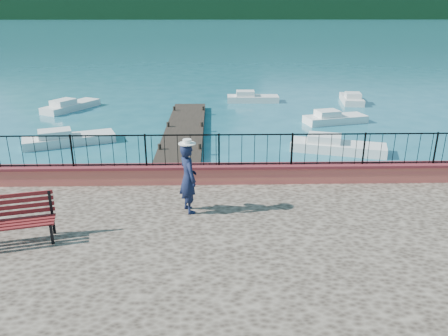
{
  "coord_description": "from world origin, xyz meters",
  "views": [
    {
      "loc": [
        -0.46,
        -8.81,
        6.25
      ],
      "look_at": [
        -0.19,
        2.0,
        2.3
      ],
      "focal_mm": 35.0,
      "sensor_mm": 36.0,
      "label": 1
    }
  ],
  "objects_px": {
    "boat_2": "(336,116)",
    "boat_5": "(352,97)",
    "boat_4": "(253,96)",
    "person": "(188,178)",
    "boat_3": "(71,104)",
    "boat_1": "(338,143)",
    "boat_0": "(69,136)",
    "park_bench": "(9,230)"
  },
  "relations": [
    {
      "from": "boat_2",
      "to": "boat_5",
      "type": "distance_m",
      "value": 6.45
    },
    {
      "from": "boat_2",
      "to": "boat_4",
      "type": "relative_size",
      "value": 0.99
    },
    {
      "from": "person",
      "to": "boat_3",
      "type": "bearing_deg",
      "value": 1.36
    },
    {
      "from": "person",
      "to": "boat_5",
      "type": "relative_size",
      "value": 0.56
    },
    {
      "from": "boat_1",
      "to": "boat_2",
      "type": "distance_m",
      "value": 5.59
    },
    {
      "from": "boat_0",
      "to": "boat_5",
      "type": "bearing_deg",
      "value": 8.24
    },
    {
      "from": "person",
      "to": "boat_4",
      "type": "relative_size",
      "value": 0.51
    },
    {
      "from": "boat_0",
      "to": "boat_2",
      "type": "xyz_separation_m",
      "value": [
        14.15,
        3.87,
        0.0
      ]
    },
    {
      "from": "boat_0",
      "to": "park_bench",
      "type": "bearing_deg",
      "value": -100.17
    },
    {
      "from": "person",
      "to": "boat_1",
      "type": "height_order",
      "value": "person"
    },
    {
      "from": "person",
      "to": "boat_3",
      "type": "xyz_separation_m",
      "value": [
        -8.68,
        18.03,
        -1.73
      ]
    },
    {
      "from": "park_bench",
      "to": "boat_4",
      "type": "height_order",
      "value": "park_bench"
    },
    {
      "from": "person",
      "to": "boat_3",
      "type": "distance_m",
      "value": 20.08
    },
    {
      "from": "park_bench",
      "to": "person",
      "type": "xyz_separation_m",
      "value": [
        3.99,
        1.6,
        0.6
      ]
    },
    {
      "from": "park_bench",
      "to": "boat_5",
      "type": "height_order",
      "value": "park_bench"
    },
    {
      "from": "park_bench",
      "to": "boat_1",
      "type": "relative_size",
      "value": 0.49
    },
    {
      "from": "boat_1",
      "to": "boat_4",
      "type": "distance_m",
      "value": 12.05
    },
    {
      "from": "boat_0",
      "to": "boat_4",
      "type": "distance_m",
      "value": 14.16
    },
    {
      "from": "boat_2",
      "to": "boat_5",
      "type": "xyz_separation_m",
      "value": [
        2.71,
        5.85,
        0.0
      ]
    },
    {
      "from": "person",
      "to": "boat_1",
      "type": "distance_m",
      "value": 10.91
    },
    {
      "from": "boat_0",
      "to": "boat_2",
      "type": "bearing_deg",
      "value": -6.43
    },
    {
      "from": "person",
      "to": "boat_5",
      "type": "xyz_separation_m",
      "value": [
        10.47,
        19.93,
        -1.73
      ]
    },
    {
      "from": "boat_3",
      "to": "boat_5",
      "type": "bearing_deg",
      "value": -55.17
    },
    {
      "from": "park_bench",
      "to": "person",
      "type": "height_order",
      "value": "person"
    },
    {
      "from": "boat_5",
      "to": "boat_1",
      "type": "bearing_deg",
      "value": 169.01
    },
    {
      "from": "park_bench",
      "to": "boat_1",
      "type": "height_order",
      "value": "park_bench"
    },
    {
      "from": "boat_2",
      "to": "boat_3",
      "type": "xyz_separation_m",
      "value": [
        -16.43,
        3.95,
        0.0
      ]
    },
    {
      "from": "boat_2",
      "to": "boat_3",
      "type": "relative_size",
      "value": 0.88
    },
    {
      "from": "park_bench",
      "to": "boat_5",
      "type": "relative_size",
      "value": 0.63
    },
    {
      "from": "boat_1",
      "to": "boat_3",
      "type": "relative_size",
      "value": 1.04
    },
    {
      "from": "boat_0",
      "to": "boat_4",
      "type": "xyz_separation_m",
      "value": [
        9.89,
        10.12,
        0.0
      ]
    },
    {
      "from": "park_bench",
      "to": "boat_2",
      "type": "xyz_separation_m",
      "value": [
        11.74,
        15.68,
        -1.13
      ]
    },
    {
      "from": "boat_0",
      "to": "boat_3",
      "type": "bearing_deg",
      "value": 84.56
    },
    {
      "from": "boat_1",
      "to": "boat_2",
      "type": "relative_size",
      "value": 1.19
    },
    {
      "from": "boat_3",
      "to": "boat_4",
      "type": "height_order",
      "value": "same"
    },
    {
      "from": "person",
      "to": "boat_2",
      "type": "xyz_separation_m",
      "value": [
        7.75,
        14.08,
        -1.73
      ]
    },
    {
      "from": "boat_1",
      "to": "boat_5",
      "type": "bearing_deg",
      "value": 87.91
    },
    {
      "from": "park_bench",
      "to": "boat_5",
      "type": "distance_m",
      "value": 25.95
    },
    {
      "from": "boat_4",
      "to": "boat_1",
      "type": "bearing_deg",
      "value": -74.12
    },
    {
      "from": "boat_1",
      "to": "boat_4",
      "type": "height_order",
      "value": "same"
    },
    {
      "from": "boat_1",
      "to": "boat_2",
      "type": "height_order",
      "value": "same"
    },
    {
      "from": "boat_0",
      "to": "boat_1",
      "type": "relative_size",
      "value": 1.0
    }
  ]
}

